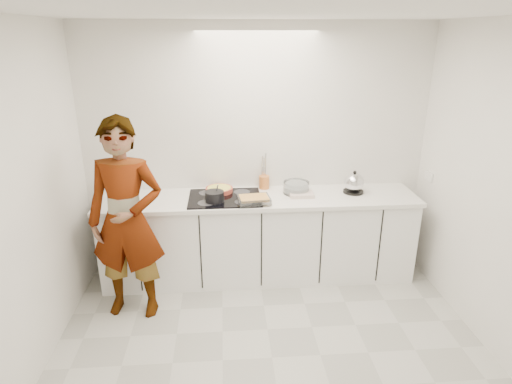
{
  "coord_description": "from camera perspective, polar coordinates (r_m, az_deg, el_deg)",
  "views": [
    {
      "loc": [
        -0.34,
        -2.77,
        2.47
      ],
      "look_at": [
        -0.05,
        1.05,
        1.05
      ],
      "focal_mm": 30.0,
      "sensor_mm": 36.0,
      "label": 1
    }
  ],
  "objects": [
    {
      "name": "saucepan",
      "position": [
        4.2,
        -5.55,
        -0.59
      ],
      "size": [
        0.24,
        0.24,
        0.18
      ],
      "color": "black",
      "rests_on": "hob"
    },
    {
      "name": "utensil_crock",
      "position": [
        4.57,
        1.09,
        1.32
      ],
      "size": [
        0.15,
        0.15,
        0.14
      ],
      "primitive_type": "cylinder",
      "rotation": [
        0.0,
        0.0,
        0.39
      ],
      "color": "#CE7230",
      "rests_on": "countertop"
    },
    {
      "name": "cook",
      "position": [
        3.94,
        -16.87,
        -3.7
      ],
      "size": [
        0.72,
        0.52,
        1.85
      ],
      "primitive_type": "imported",
      "rotation": [
        0.0,
        0.0,
        -0.12
      ],
      "color": "white",
      "rests_on": "floor"
    },
    {
      "name": "tea_towel",
      "position": [
        4.39,
        6.06,
        -0.32
      ],
      "size": [
        0.24,
        0.18,
        0.04
      ],
      "primitive_type": "cube",
      "rotation": [
        0.0,
        0.0,
        -0.01
      ],
      "color": "white",
      "rests_on": "countertop"
    },
    {
      "name": "wall_left",
      "position": [
        3.34,
        -29.95,
        -3.03
      ],
      "size": [
        0.0,
        3.2,
        2.6
      ],
      "primitive_type": "cube",
      "color": "white",
      "rests_on": "ground"
    },
    {
      "name": "ceiling",
      "position": [
        2.79,
        2.9,
        22.99
      ],
      "size": [
        3.6,
        3.2,
        0.0
      ],
      "primitive_type": "cube",
      "color": "white",
      "rests_on": "wall_back"
    },
    {
      "name": "floor",
      "position": [
        3.73,
        2.14,
        -21.21
      ],
      "size": [
        3.6,
        3.2,
        0.0
      ],
      "primitive_type": "cube",
      "color": "beige",
      "rests_on": "ground"
    },
    {
      "name": "countertop",
      "position": [
        4.36,
        0.42,
        -0.9
      ],
      "size": [
        3.24,
        0.64,
        0.04
      ],
      "primitive_type": "cube",
      "color": "white",
      "rests_on": "base_cabinets"
    },
    {
      "name": "baking_dish",
      "position": [
        4.16,
        -0.28,
        -0.98
      ],
      "size": [
        0.33,
        0.26,
        0.06
      ],
      "color": "silver",
      "rests_on": "hob"
    },
    {
      "name": "hob",
      "position": [
        4.32,
        -4.19,
        -0.79
      ],
      "size": [
        0.72,
        0.54,
        0.01
      ],
      "primitive_type": "cube",
      "color": "black",
      "rests_on": "countertop"
    },
    {
      "name": "kettle",
      "position": [
        4.55,
        12.93,
        1.12
      ],
      "size": [
        0.28,
        0.28,
        0.24
      ],
      "color": "black",
      "rests_on": "countertop"
    },
    {
      "name": "tart_dish",
      "position": [
        4.46,
        -4.93,
        0.35
      ],
      "size": [
        0.33,
        0.33,
        0.05
      ],
      "color": "#B64231",
      "rests_on": "hob"
    },
    {
      "name": "wall_front",
      "position": [
        1.69,
        9.4,
        -23.92
      ],
      "size": [
        3.6,
        0.0,
        2.6
      ],
      "primitive_type": "cube",
      "color": "white",
      "rests_on": "ground"
    },
    {
      "name": "base_cabinets",
      "position": [
        4.54,
        0.41,
        -6.26
      ],
      "size": [
        3.2,
        0.58,
        0.87
      ],
      "primitive_type": "cube",
      "color": "white",
      "rests_on": "floor"
    },
    {
      "name": "mixing_bowl",
      "position": [
        4.45,
        5.39,
        0.54
      ],
      "size": [
        0.35,
        0.35,
        0.12
      ],
      "color": "silver",
      "rests_on": "countertop"
    },
    {
      "name": "wall_back",
      "position": [
        4.53,
        0.1,
        5.4
      ],
      "size": [
        3.6,
        0.0,
        2.6
      ],
      "primitive_type": "cube",
      "color": "white",
      "rests_on": "ground"
    }
  ]
}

